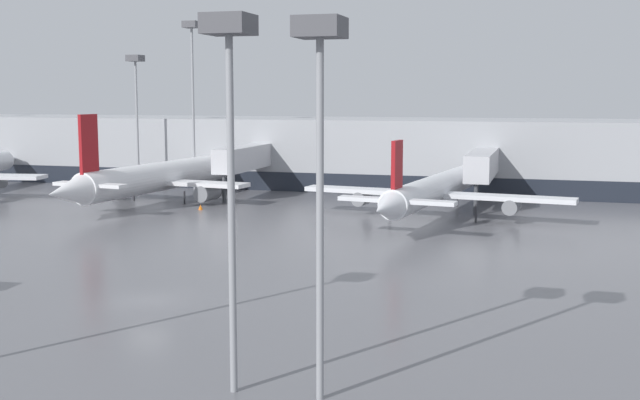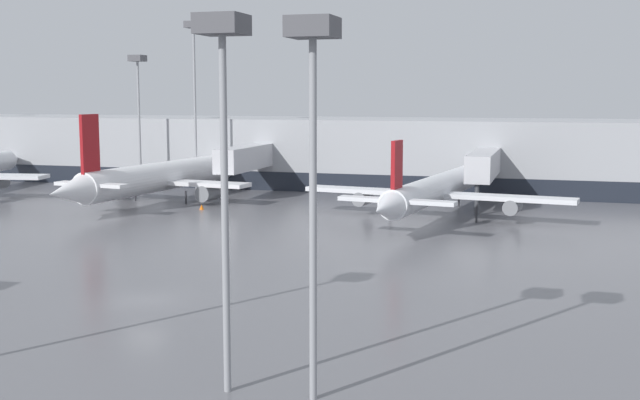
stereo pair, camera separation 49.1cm
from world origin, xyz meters
name	(u,v)px [view 1 (the left image)]	position (x,y,z in m)	size (l,w,h in m)	color
ground_plane	(147,301)	(0.00, 0.00, 0.00)	(320.00, 320.00, 0.00)	slate
terminal_building	(372,153)	(0.02, 61.86, 4.50)	(160.00, 30.66, 9.00)	#9EA0A5
parked_jet_0	(434,189)	(11.83, 36.36, 2.91)	(27.06, 34.04, 8.34)	silver
parked_jet_1	(162,177)	(-19.77, 40.49, 2.87)	(21.38, 37.56, 10.23)	white
traffic_cone_1	(201,207)	(-12.89, 35.80, 0.28)	(0.48, 0.48, 0.56)	orange
apron_light_mast_0	(136,83)	(-28.15, 50.35, 13.60)	(1.80, 1.80, 17.09)	gray
apron_light_mast_1	(230,90)	(10.48, -12.14, 12.31)	(1.80, 1.80, 15.25)	gray
apron_light_mast_3	(192,61)	(-19.79, 49.25, 16.25)	(1.80, 1.80, 20.97)	gray
apron_light_mast_5	(320,94)	(14.12, -11.97, 12.17)	(1.80, 1.80, 15.07)	gray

